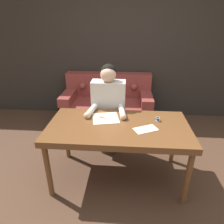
{
  "coord_description": "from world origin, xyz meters",
  "views": [
    {
      "loc": [
        -0.04,
        -1.84,
        1.82
      ],
      "look_at": [
        -0.2,
        0.24,
        0.84
      ],
      "focal_mm": 32.0,
      "sensor_mm": 36.0,
      "label": 1
    }
  ],
  "objects_px": {
    "dining_table": "(118,130)",
    "thread_spool": "(158,119)",
    "person": "(109,110)",
    "couch": "(108,106)",
    "scissors": "(103,118)"
  },
  "relations": [
    {
      "from": "dining_table",
      "to": "thread_spool",
      "type": "xyz_separation_m",
      "value": [
        0.45,
        0.13,
        0.09
      ]
    },
    {
      "from": "dining_table",
      "to": "scissors",
      "type": "height_order",
      "value": "scissors"
    },
    {
      "from": "couch",
      "to": "person",
      "type": "xyz_separation_m",
      "value": [
        0.11,
        -0.96,
        0.35
      ]
    },
    {
      "from": "scissors",
      "to": "thread_spool",
      "type": "xyz_separation_m",
      "value": [
        0.64,
        -0.02,
        0.02
      ]
    },
    {
      "from": "couch",
      "to": "dining_table",
      "type": "bearing_deg",
      "value": -79.86
    },
    {
      "from": "couch",
      "to": "scissors",
      "type": "distance_m",
      "value": 1.43
    },
    {
      "from": "dining_table",
      "to": "couch",
      "type": "distance_m",
      "value": 1.58
    },
    {
      "from": "dining_table",
      "to": "couch",
      "type": "xyz_separation_m",
      "value": [
        -0.27,
        1.51,
        -0.35
      ]
    },
    {
      "from": "dining_table",
      "to": "thread_spool",
      "type": "height_order",
      "value": "thread_spool"
    },
    {
      "from": "scissors",
      "to": "thread_spool",
      "type": "distance_m",
      "value": 0.64
    },
    {
      "from": "dining_table",
      "to": "scissors",
      "type": "distance_m",
      "value": 0.25
    },
    {
      "from": "thread_spool",
      "to": "person",
      "type": "bearing_deg",
      "value": 145.75
    },
    {
      "from": "person",
      "to": "dining_table",
      "type": "bearing_deg",
      "value": -73.7
    },
    {
      "from": "thread_spool",
      "to": "scissors",
      "type": "bearing_deg",
      "value": 178.33
    },
    {
      "from": "person",
      "to": "thread_spool",
      "type": "height_order",
      "value": "person"
    }
  ]
}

